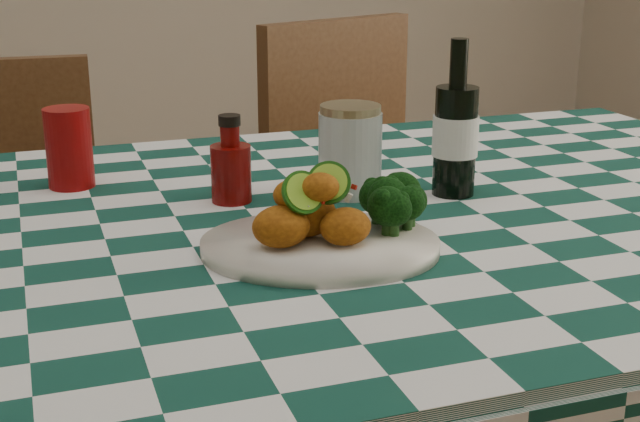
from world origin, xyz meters
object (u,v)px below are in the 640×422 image
object	(u,v)px
fried_chicken_pile	(317,207)
red_tumbler	(69,148)
mason_jar	(350,150)
wooden_chair_right	(390,232)
wooden_chair_left	(7,288)
plate	(320,246)
ketchup_bottle	(231,159)
beer_bottle	(456,118)

from	to	relation	value
fried_chicken_pile	red_tumbler	world-z (taller)	red_tumbler
mason_jar	wooden_chair_right	xyz separation A→B (m)	(0.34, 0.62, -0.37)
red_tumbler	wooden_chair_left	size ratio (longest dim) A/B	0.14
red_tumbler	mason_jar	size ratio (longest dim) A/B	0.91
fried_chicken_pile	plate	bearing A→B (deg)	0.00
ketchup_bottle	fried_chicken_pile	bearing A→B (deg)	-78.71
fried_chicken_pile	wooden_chair_left	size ratio (longest dim) A/B	0.15
beer_bottle	red_tumbler	bearing A→B (deg)	157.19
plate	ketchup_bottle	world-z (taller)	ketchup_bottle
red_tumbler	beer_bottle	world-z (taller)	beer_bottle
ketchup_bottle	mason_jar	world-z (taller)	mason_jar
red_tumbler	wooden_chair_left	xyz separation A→B (m)	(-0.13, 0.46, -0.40)
plate	ketchup_bottle	xyz separation A→B (m)	(-0.05, 0.25, 0.06)
red_tumbler	beer_bottle	bearing A→B (deg)	-22.81
beer_bottle	fried_chicken_pile	bearing A→B (deg)	-147.65
fried_chicken_pile	beer_bottle	world-z (taller)	beer_bottle
fried_chicken_pile	ketchup_bottle	size ratio (longest dim) A/B	1.03
fried_chicken_pile	mason_jar	size ratio (longest dim) A/B	0.98
mason_jar	plate	bearing A→B (deg)	-118.93
ketchup_bottle	mason_jar	size ratio (longest dim) A/B	0.95
plate	wooden_chair_right	size ratio (longest dim) A/B	0.31
ketchup_bottle	beer_bottle	size ratio (longest dim) A/B	0.55
wooden_chair_left	wooden_chair_right	xyz separation A→B (m)	(0.86, -0.01, 0.03)
mason_jar	ketchup_bottle	bearing A→B (deg)	173.16
ketchup_bottle	wooden_chair_left	xyz separation A→B (m)	(-0.35, 0.61, -0.40)
beer_bottle	wooden_chair_left	xyz separation A→B (m)	(-0.67, 0.68, -0.45)
fried_chicken_pile	wooden_chair_left	distance (m)	1.02
plate	beer_bottle	distance (m)	0.34
red_tumbler	mason_jar	xyz separation A→B (m)	(0.39, -0.18, 0.01)
plate	ketchup_bottle	bearing A→B (deg)	102.07
fried_chicken_pile	ketchup_bottle	distance (m)	0.25
fried_chicken_pile	wooden_chair_left	xyz separation A→B (m)	(-0.40, 0.86, -0.40)
beer_bottle	wooden_chair_left	size ratio (longest dim) A/B	0.26
plate	wooden_chair_right	bearing A→B (deg)	61.18
fried_chicken_pile	ketchup_bottle	world-z (taller)	ketchup_bottle
ketchup_bottle	beer_bottle	bearing A→B (deg)	-12.54
beer_bottle	wooden_chair_right	world-z (taller)	beer_bottle
plate	mason_jar	xyz separation A→B (m)	(0.12, 0.23, 0.06)
ketchup_bottle	wooden_chair_right	world-z (taller)	wooden_chair_right
wooden_chair_left	ketchup_bottle	bearing A→B (deg)	-57.51
red_tumbler	ketchup_bottle	distance (m)	0.27
wooden_chair_right	wooden_chair_left	bearing A→B (deg)	158.17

